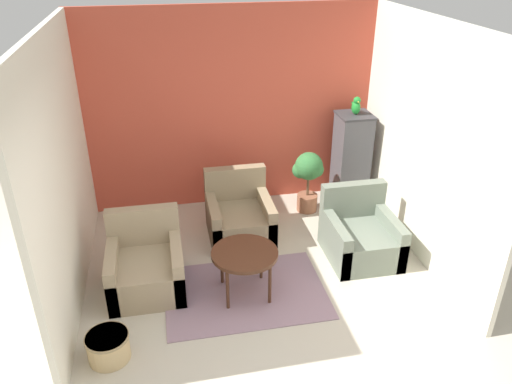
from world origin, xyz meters
The scene contains 13 objects.
ground_plane centered at (0.00, 0.00, 0.00)m, with size 20.00×20.00×0.00m, color beige.
wall_back_accent centered at (0.00, 3.35, 1.38)m, with size 4.04×0.06×2.75m.
wall_left centered at (-1.99, 1.66, 1.38)m, with size 0.06×3.32×2.75m.
wall_right centered at (1.99, 1.66, 1.38)m, with size 0.06×3.32×2.75m.
area_rug centered at (-0.23, 1.14, 0.01)m, with size 1.75×1.22×0.01m.
coffee_table centered at (-0.23, 1.14, 0.49)m, with size 0.71×0.71×0.54m.
armchair_left centered at (-1.27, 1.47, 0.26)m, with size 0.80×0.86×0.83m.
armchair_right centered at (1.27, 1.59, 0.26)m, with size 0.80×0.86×0.83m.
armchair_middle centered at (-0.09, 2.33, 0.26)m, with size 0.80×0.86×0.83m.
birdcage centered at (1.62, 2.92, 0.67)m, with size 0.46×0.46×1.34m.
parrot centered at (1.62, 2.92, 1.46)m, with size 0.12×0.21×0.25m.
potted_plant centered at (0.96, 2.80, 0.56)m, with size 0.43×0.39×0.88m.
wicker_basket centered at (-1.63, 0.45, 0.14)m, with size 0.40×0.40×0.27m.
Camera 1 is at (-0.96, -3.16, 3.51)m, focal length 35.00 mm.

